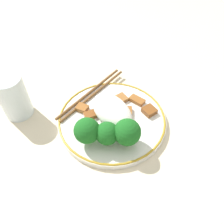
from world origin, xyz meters
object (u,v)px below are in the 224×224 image
broccoli_back_left (87,131)px  chopsticks (92,93)px  plate (112,119)px  drinking_glass (13,97)px  broccoli_back_center (107,134)px  broccoli_back_right (127,132)px

broccoli_back_left → chopsticks: (0.12, -0.08, -0.03)m
plate → broccoli_back_left: (-0.03, 0.08, 0.04)m
chopsticks → drinking_glass: bearing=72.0°
plate → broccoli_back_center: bearing=137.4°
broccoli_back_right → chopsticks: bearing=-6.1°
plate → drinking_glass: (0.15, 0.17, 0.04)m
broccoli_back_right → drinking_glass: (0.23, 0.15, 0.00)m
broccoli_back_center → plate: bearing=-42.6°
chopsticks → drinking_glass: drinking_glass is taller
plate → broccoli_back_center: 0.08m
drinking_glass → chopsticks: bearing=-108.0°
broccoli_back_center → chopsticks: 0.16m
plate → broccoli_back_center: size_ratio=4.40×
broccoli_back_right → drinking_glass: bearing=34.2°
plate → drinking_glass: 0.23m
broccoli_back_right → chopsticks: 0.17m
broccoli_back_right → broccoli_back_left: bearing=51.9°
plate → chopsticks: size_ratio=1.10×
broccoli_back_left → broccoli_back_center: broccoli_back_left is taller
broccoli_back_left → broccoli_back_right: bearing=-128.1°
broccoli_back_center → drinking_glass: size_ratio=0.54×
broccoli_back_left → chopsticks: broccoli_back_left is taller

